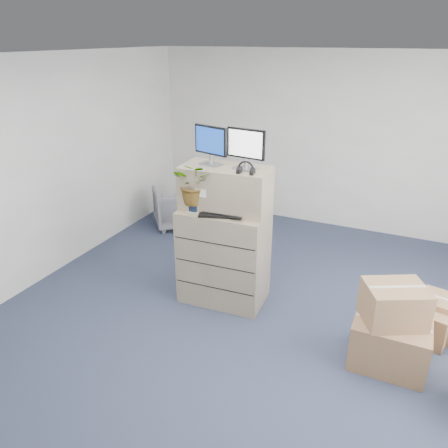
{
  "coord_description": "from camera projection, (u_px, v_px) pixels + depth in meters",
  "views": [
    {
      "loc": [
        1.29,
        -3.49,
        2.97
      ],
      "look_at": [
        -0.5,
        0.4,
        1.12
      ],
      "focal_mm": 35.0,
      "sensor_mm": 36.0,
      "label": 1
    }
  ],
  "objects": [
    {
      "name": "filing_cabinet_lower",
      "position": [
        224.0,
        256.0,
        5.15
      ],
      "size": [
        1.02,
        0.66,
        1.15
      ],
      "primitive_type": "cube",
      "rotation": [
        0.0,
        0.0,
        0.05
      ],
      "color": "gray",
      "rests_on": "ground"
    },
    {
      "name": "water_bottle",
      "position": [
        229.0,
        196.0,
        4.9
      ],
      "size": [
        0.09,
        0.09,
        0.31
      ],
      "primitive_type": "cylinder",
      "color": "gray",
      "rests_on": "filing_cabinet_lower"
    },
    {
      "name": "office_chair",
      "position": [
        176.0,
        205.0,
        7.3
      ],
      "size": [
        0.95,
        0.95,
        0.72
      ],
      "primitive_type": "imported",
      "rotation": [
        0.0,
        0.0,
        3.84
      ],
      "color": "slate",
      "rests_on": "ground"
    },
    {
      "name": "phone_dock",
      "position": [
        223.0,
        205.0,
        4.95
      ],
      "size": [
        0.07,
        0.06,
        0.15
      ],
      "rotation": [
        0.0,
        0.0,
        0.05
      ],
      "color": "silver",
      "rests_on": "filing_cabinet_lower"
    },
    {
      "name": "cardboard_boxes",
      "position": [
        431.0,
        339.0,
        4.2
      ],
      "size": [
        1.7,
        1.58,
        0.86
      ],
      "color": "olive",
      "rests_on": "ground"
    },
    {
      "name": "ground",
      "position": [
        251.0,
        343.0,
        4.58
      ],
      "size": [
        7.0,
        7.0,
        0.0
      ],
      "primitive_type": "plane",
      "color": "#232C3F",
      "rests_on": "ground"
    },
    {
      "name": "potted_plant",
      "position": [
        195.0,
        189.0,
        4.81
      ],
      "size": [
        0.44,
        0.48,
        0.46
      ],
      "rotation": [
        0.0,
        0.0,
        0.05
      ],
      "color": "#A0BE99",
      "rests_on": "filing_cabinet_lower"
    },
    {
      "name": "monitor_right",
      "position": [
        246.0,
        147.0,
        4.6
      ],
      "size": [
        0.44,
        0.19,
        0.43
      ],
      "rotation": [
        0.0,
        0.0,
        -0.13
      ],
      "color": "#99999E",
      "rests_on": "filing_cabinet_upper"
    },
    {
      "name": "monitor_left",
      "position": [
        211.0,
        143.0,
        4.75
      ],
      "size": [
        0.43,
        0.22,
        0.43
      ],
      "rotation": [
        0.0,
        0.0,
        -0.27
      ],
      "color": "#99999E",
      "rests_on": "filing_cabinet_upper"
    },
    {
      "name": "keyboard",
      "position": [
        223.0,
        214.0,
        4.79
      ],
      "size": [
        0.57,
        0.37,
        0.03
      ],
      "primitive_type": "cube",
      "rotation": [
        0.0,
        0.0,
        0.32
      ],
      "color": "black",
      "rests_on": "filing_cabinet_lower"
    },
    {
      "name": "headphones",
      "position": [
        246.0,
        169.0,
        4.52
      ],
      "size": [
        0.18,
        0.03,
        0.18
      ],
      "primitive_type": "torus",
      "rotation": [
        1.57,
        0.0,
        0.05
      ],
      "color": "black",
      "rests_on": "filing_cabinet_upper"
    },
    {
      "name": "wall_back",
      "position": [
        334.0,
        142.0,
        6.95
      ],
      "size": [
        6.0,
        0.02,
        2.8
      ],
      "primitive_type": "cube",
      "color": "silver",
      "rests_on": "ground"
    },
    {
      "name": "mouse",
      "position": [
        244.0,
        216.0,
        4.72
      ],
      "size": [
        0.11,
        0.07,
        0.04
      ],
      "primitive_type": "ellipsoid",
      "rotation": [
        0.0,
        0.0,
        0.06
      ],
      "color": "silver",
      "rests_on": "filing_cabinet_lower"
    },
    {
      "name": "filing_cabinet_upper",
      "position": [
        226.0,
        188.0,
        4.87
      ],
      "size": [
        1.01,
        0.55,
        0.49
      ],
      "primitive_type": "cube",
      "rotation": [
        0.0,
        0.0,
        0.05
      ],
      "color": "gray",
      "rests_on": "filing_cabinet_lower"
    },
    {
      "name": "tissue_box",
      "position": [
        252.0,
        203.0,
        4.85
      ],
      "size": [
        0.27,
        0.16,
        0.1
      ],
      "primitive_type": "cube",
      "rotation": [
        0.0,
        0.0,
        0.14
      ],
      "color": "#387CBF",
      "rests_on": "external_drive"
    },
    {
      "name": "external_drive",
      "position": [
        253.0,
        210.0,
        4.87
      ],
      "size": [
        0.23,
        0.19,
        0.06
      ],
      "primitive_type": "cube",
      "rotation": [
        0.0,
        0.0,
        0.29
      ],
      "color": "black",
      "rests_on": "filing_cabinet_lower"
    }
  ]
}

